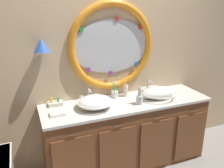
% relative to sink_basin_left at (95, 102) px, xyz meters
% --- Properties ---
extents(back_wall_assembly, '(6.40, 0.26, 2.60)m').
position_rel_sink_basin_left_xyz_m(back_wall_assembly, '(0.32, 0.35, 0.39)').
color(back_wall_assembly, '#D6B78E').
rests_on(back_wall_assembly, ground_plane).
extents(vanity_counter, '(2.03, 0.62, 0.85)m').
position_rel_sink_basin_left_xyz_m(vanity_counter, '(0.41, 0.03, -0.49)').
color(vanity_counter, brown).
rests_on(vanity_counter, ground_plane).
extents(sink_basin_left, '(0.41, 0.41, 0.14)m').
position_rel_sink_basin_left_xyz_m(sink_basin_left, '(0.00, 0.00, 0.00)').
color(sink_basin_left, white).
rests_on(sink_basin_left, vanity_counter).
extents(sink_basin_right, '(0.46, 0.46, 0.14)m').
position_rel_sink_basin_left_xyz_m(sink_basin_right, '(0.82, -0.00, -0.00)').
color(sink_basin_right, white).
rests_on(sink_basin_right, vanity_counter).
extents(faucet_set_left, '(0.23, 0.12, 0.15)m').
position_rel_sink_basin_left_xyz_m(faucet_set_left, '(0.00, 0.23, -0.01)').
color(faucet_set_left, silver).
rests_on(faucet_set_left, vanity_counter).
extents(faucet_set_right, '(0.23, 0.12, 0.16)m').
position_rel_sink_basin_left_xyz_m(faucet_set_right, '(0.82, 0.23, -0.01)').
color(faucet_set_right, silver).
rests_on(faucet_set_right, vanity_counter).
extents(toothbrush_holder_left, '(0.09, 0.09, 0.22)m').
position_rel_sink_basin_left_xyz_m(toothbrush_holder_left, '(0.32, 0.19, -0.02)').
color(toothbrush_holder_left, white).
rests_on(toothbrush_holder_left, vanity_counter).
extents(toothbrush_holder_right, '(0.09, 0.09, 0.22)m').
position_rel_sink_basin_left_xyz_m(toothbrush_holder_right, '(0.51, -0.09, -0.01)').
color(toothbrush_holder_right, silver).
rests_on(toothbrush_holder_right, vanity_counter).
extents(soap_dispenser, '(0.06, 0.07, 0.16)m').
position_rel_sink_basin_left_xyz_m(soap_dispenser, '(0.47, 0.20, 0.00)').
color(soap_dispenser, '#EFE5C6').
rests_on(soap_dispenser, vanity_counter).
extents(folded_hand_towel, '(0.18, 0.11, 0.03)m').
position_rel_sink_basin_left_xyz_m(folded_hand_towel, '(-0.42, -0.03, -0.05)').
color(folded_hand_towel, white).
rests_on(folded_hand_towel, vanity_counter).
extents(toiletry_basket, '(0.16, 0.11, 0.10)m').
position_rel_sink_basin_left_xyz_m(toiletry_basket, '(-0.40, 0.23, -0.04)').
color(toiletry_basket, beige).
rests_on(toiletry_basket, vanity_counter).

